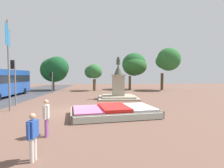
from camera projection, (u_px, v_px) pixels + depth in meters
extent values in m
plane|color=brown|center=(73.00, 111.00, 13.53)|extent=(85.19, 85.19, 0.00)
cube|color=#38281C|center=(114.00, 112.00, 12.17)|extent=(6.16, 4.18, 0.44)
cube|color=gray|center=(120.00, 118.00, 10.56)|extent=(5.80, 1.16, 0.48)
cube|color=gray|center=(109.00, 108.00, 13.78)|extent=(5.80, 1.16, 0.48)
cube|color=gray|center=(71.00, 114.00, 11.51)|extent=(0.71, 3.37, 0.48)
cube|color=gray|center=(152.00, 110.00, 12.82)|extent=(0.71, 3.37, 0.48)
cube|color=#D86699|center=(87.00, 110.00, 11.74)|extent=(2.34, 3.29, 0.12)
cube|color=red|center=(114.00, 108.00, 12.15)|extent=(2.34, 3.29, 0.25)
cube|color=white|center=(138.00, 107.00, 12.57)|extent=(2.34, 3.29, 0.15)
cube|color=#B2BCAD|center=(120.00, 118.00, 10.51)|extent=(5.53, 1.20, 0.39)
cube|color=#9F9580|center=(118.00, 98.00, 21.04)|extent=(4.64, 4.64, 0.18)
cube|color=#9F9480|center=(118.00, 96.00, 21.03)|extent=(3.77, 3.77, 0.18)
cube|color=#9E937F|center=(118.00, 86.00, 20.97)|extent=(1.40, 1.40, 2.39)
cube|color=#9E937F|center=(118.00, 75.00, 20.90)|extent=(1.65, 1.65, 0.12)
cone|color=#384233|center=(118.00, 70.00, 20.87)|extent=(1.05, 1.05, 1.18)
cylinder|color=#384233|center=(118.00, 62.00, 20.82)|extent=(0.45, 0.45, 0.68)
sphere|color=#384233|center=(118.00, 58.00, 20.80)|extent=(0.30, 0.30, 0.30)
cylinder|color=#384233|center=(119.00, 61.00, 21.07)|extent=(0.35, 0.54, 0.49)
cylinder|color=slate|center=(15.00, 83.00, 15.95)|extent=(0.12, 0.12, 4.18)
cube|color=black|center=(13.00, 65.00, 15.87)|extent=(0.27, 0.31, 0.80)
cylinder|color=#4B0808|center=(11.00, 62.00, 15.87)|extent=(0.05, 0.14, 0.14)
cylinder|color=#543E08|center=(11.00, 65.00, 15.88)|extent=(0.05, 0.14, 0.14)
cylinder|color=green|center=(11.00, 67.00, 15.90)|extent=(0.05, 0.14, 0.14)
cylinder|color=slate|center=(52.00, 83.00, 26.94)|extent=(0.12, 0.12, 3.29)
cube|color=black|center=(51.00, 75.00, 26.87)|extent=(0.24, 0.28, 0.80)
cylinder|color=#4B0808|center=(50.00, 73.00, 26.85)|extent=(0.03, 0.14, 0.14)
cylinder|color=#543E08|center=(50.00, 75.00, 26.86)|extent=(0.03, 0.14, 0.14)
cylinder|color=green|center=(50.00, 76.00, 26.88)|extent=(0.03, 0.14, 0.14)
cube|color=gold|center=(52.00, 87.00, 26.97)|extent=(0.10, 0.16, 0.20)
cylinder|color=slate|center=(9.00, 66.00, 13.61)|extent=(0.14, 0.14, 7.09)
cube|color=#1972B2|center=(9.00, 38.00, 13.79)|extent=(0.11, 0.45, 1.35)
cylinder|color=slate|center=(9.00, 29.00, 13.75)|extent=(0.14, 0.59, 0.03)
cube|color=#1972B2|center=(6.00, 34.00, 13.20)|extent=(0.11, 0.46, 1.64)
cylinder|color=slate|center=(6.00, 23.00, 13.15)|extent=(0.14, 0.60, 0.03)
cube|color=#1E4799|center=(2.00, 83.00, 21.92)|extent=(3.12, 11.92, 3.05)
cube|color=black|center=(2.00, 79.00, 21.90)|extent=(3.12, 11.56, 0.98)
cube|color=navy|center=(2.00, 70.00, 21.84)|extent=(3.06, 11.68, 0.10)
cylinder|color=black|center=(8.00, 91.00, 25.70)|extent=(0.32, 0.91, 0.90)
cylinder|color=black|center=(24.00, 91.00, 25.92)|extent=(0.32, 0.91, 0.90)
cylinder|color=#8C4C99|center=(46.00, 128.00, 7.89)|extent=(0.13, 0.13, 0.86)
cylinder|color=#8C4C99|center=(47.00, 127.00, 8.07)|extent=(0.13, 0.13, 0.86)
cube|color=beige|center=(46.00, 112.00, 7.95)|extent=(0.25, 0.40, 0.61)
cylinder|color=beige|center=(45.00, 113.00, 7.71)|extent=(0.09, 0.09, 0.58)
cylinder|color=beige|center=(47.00, 111.00, 8.19)|extent=(0.09, 0.09, 0.58)
sphere|color=tan|center=(46.00, 102.00, 7.92)|extent=(0.22, 0.22, 0.22)
cube|color=olive|center=(48.00, 121.00, 8.27)|extent=(0.14, 0.29, 0.22)
cylinder|color=beige|center=(32.00, 150.00, 5.62)|extent=(0.13, 0.13, 0.79)
cylinder|color=beige|center=(35.00, 148.00, 5.80)|extent=(0.13, 0.13, 0.79)
cube|color=#264CA5|center=(33.00, 129.00, 5.68)|extent=(0.28, 0.41, 0.56)
cylinder|color=#264CA5|center=(28.00, 132.00, 5.44)|extent=(0.09, 0.09, 0.53)
cylinder|color=#264CA5|center=(37.00, 127.00, 5.92)|extent=(0.09, 0.09, 0.53)
sphere|color=tan|center=(32.00, 116.00, 5.66)|extent=(0.20, 0.20, 0.20)
cylinder|color=#4C3823|center=(162.00, 82.00, 32.92)|extent=(0.52, 0.52, 3.17)
ellipsoid|color=#2A672F|center=(169.00, 59.00, 31.81)|extent=(4.25, 4.12, 4.19)
ellipsoid|color=#2F6833|center=(166.00, 61.00, 32.97)|extent=(3.91, 3.78, 3.06)
cylinder|color=brown|center=(94.00, 85.00, 31.53)|extent=(0.54, 0.54, 2.08)
ellipsoid|color=#2C6C2F|center=(95.00, 72.00, 31.72)|extent=(2.73, 2.55, 2.15)
ellipsoid|color=#2C6835|center=(91.00, 72.00, 31.94)|extent=(2.32, 2.27, 2.28)
ellipsoid|color=#2E6933|center=(94.00, 71.00, 31.14)|extent=(2.66, 2.81, 2.49)
cylinder|color=brown|center=(130.00, 83.00, 34.48)|extent=(0.48, 0.48, 2.66)
ellipsoid|color=#21592A|center=(134.00, 64.00, 35.00)|extent=(4.74, 5.05, 4.57)
ellipsoid|color=#265A26|center=(135.00, 66.00, 34.39)|extent=(4.70, 5.00, 3.57)
cylinder|color=brown|center=(53.00, 84.00, 32.07)|extent=(0.46, 0.46, 2.36)
ellipsoid|color=#165022|center=(54.00, 70.00, 32.46)|extent=(5.01, 4.46, 4.51)
ellipsoid|color=#174F27|center=(57.00, 68.00, 31.35)|extent=(4.09, 3.55, 4.01)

